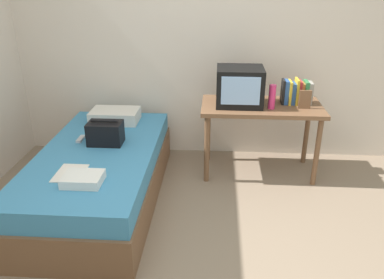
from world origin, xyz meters
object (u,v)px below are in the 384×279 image
Objects in this scene: tv at (240,86)px; folded_towel at (83,179)px; book_row at (297,92)px; handbag at (105,133)px; remote_silver at (81,139)px; desk at (261,114)px; remote_dark at (89,182)px; magazine at (70,173)px; water_bottle at (272,97)px; picture_frame at (305,99)px; pillow at (115,116)px; bed at (100,176)px.

folded_towel is at bearing -134.16° from tv.
book_row is (0.55, 0.07, -0.07)m from tv.
handbag is 2.08× the size of remote_silver.
book_row reaches higher than desk.
magazine is at bearing 143.22° from remote_dark.
water_bottle is 0.76× the size of handbag.
remote_dark is at bearing -146.93° from picture_frame.
pillow is at bearing 174.13° from water_bottle.
remote_dark is (0.12, -1.26, -0.05)m from pillow.
book_row is 0.60× the size of pillow.
water_bottle reaches higher than desk.
remote_dark is (-1.35, -1.21, -0.13)m from desk.
remote_dark is (-1.42, -1.11, -0.33)m from water_bottle.
picture_frame is 1.86m from handbag.
tv is at bearing 16.86° from remote_silver.
pillow is 1.60× the size of handbag.
remote_silver is 0.51× the size of folded_towel.
book_row is 2.13m from remote_dark.
remote_dark is 0.83m from remote_silver.
bed is at bearing -158.40° from book_row.
handbag is at bearing -84.16° from pillow.
tv is 3.06× the size of remote_silver.
picture_frame is at bearing -7.59° from tv.
picture_frame reaches higher than bed.
tv reaches higher than book_row.
remote_silver is at bearing 110.04° from folded_towel.
desk is (1.45, 0.64, 0.39)m from bed.
remote_silver is at bearing -165.18° from desk.
handbag is (-1.19, -0.49, -0.31)m from tv.
water_bottle is 1.81m from remote_silver.
desk is 1.84m from folded_towel.
book_row reaches higher than magazine.
picture_frame is at bearing 4.15° from water_bottle.
desk reaches higher than folded_towel.
book_row is 1.84× the size of remote_dark.
water_bottle is at bearing -19.08° from tv.
book_row is 1.85m from handbag.
bed is at bearing -152.49° from tv.
handbag is 0.71m from folded_towel.
book_row reaches higher than water_bottle.
magazine is at bearing -78.24° from remote_silver.
folded_towel reaches higher than magazine.
picture_frame is 0.59× the size of handbag.
desk is 0.39m from book_row.
folded_towel is (0.02, -0.71, -0.07)m from handbag.
bed is 13.89× the size of remote_silver.
remote_dark is (-1.73, -1.13, -0.31)m from picture_frame.
tv reaches higher than handbag.
water_bottle is at bearing 30.87° from magazine.
desk is 8.06× the size of remote_silver.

